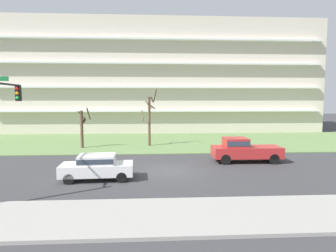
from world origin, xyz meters
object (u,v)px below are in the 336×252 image
object	(u,v)px
tree_left	(149,118)
pickup_red_center_left	(243,149)
sedan_white_near_left	(97,166)
tree_far_left	(82,127)

from	to	relation	value
tree_left	pickup_red_center_left	size ratio (longest dim) A/B	1.12
sedan_white_near_left	tree_left	bearing A→B (deg)	72.86
sedan_white_near_left	pickup_red_center_left	xyz separation A→B (m)	(10.72, 4.50, 0.14)
tree_left	sedan_white_near_left	bearing A→B (deg)	-104.04
pickup_red_center_left	sedan_white_near_left	bearing A→B (deg)	23.70
tree_far_left	pickup_red_center_left	world-z (taller)	tree_far_left
tree_left	sedan_white_near_left	distance (m)	13.25
tree_left	tree_far_left	bearing A→B (deg)	-172.33
tree_far_left	sedan_white_near_left	world-z (taller)	tree_far_left
tree_left	sedan_white_near_left	size ratio (longest dim) A/B	1.36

